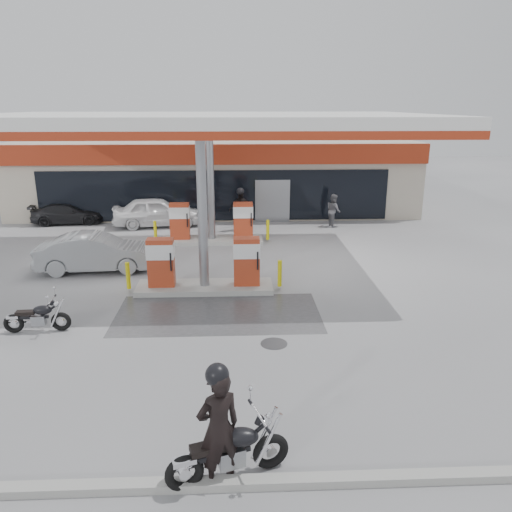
% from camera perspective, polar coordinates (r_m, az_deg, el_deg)
% --- Properties ---
extents(ground, '(90.00, 90.00, 0.00)m').
position_cam_1_polar(ground, '(14.91, -6.28, -6.60)').
color(ground, gray).
rests_on(ground, ground).
extents(wet_patch, '(6.00, 3.00, 0.00)m').
position_cam_1_polar(wet_patch, '(14.88, -4.35, -6.58)').
color(wet_patch, '#4C4C4F').
rests_on(wet_patch, ground).
extents(drain_cover, '(0.70, 0.70, 0.01)m').
position_cam_1_polar(drain_cover, '(13.10, 2.07, -9.97)').
color(drain_cover, '#38383A').
rests_on(drain_cover, ground).
extents(kerb, '(28.00, 0.25, 0.15)m').
position_cam_1_polar(kerb, '(8.91, -9.31, -24.43)').
color(kerb, gray).
rests_on(kerb, ground).
extents(store_building, '(22.00, 8.22, 4.00)m').
position_cam_1_polar(store_building, '(29.85, -4.51, 9.38)').
color(store_building, '#BBB29C').
rests_on(store_building, ground).
extents(canopy, '(16.00, 10.02, 5.51)m').
position_cam_1_polar(canopy, '(18.67, -5.85, 14.86)').
color(canopy, silver).
rests_on(canopy, ground).
extents(pump_island_near, '(5.14, 1.30, 1.78)m').
position_cam_1_polar(pump_island_near, '(16.52, -5.94, -1.56)').
color(pump_island_near, '#9E9E99').
rests_on(pump_island_near, ground).
extents(pump_island_far, '(5.14, 1.30, 1.78)m').
position_cam_1_polar(pump_island_far, '(22.28, -5.09, 3.36)').
color(pump_island_far, '#9E9E99').
rests_on(pump_island_far, ground).
extents(main_motorcycle, '(2.07, 0.96, 1.09)m').
position_cam_1_polar(main_motorcycle, '(8.76, -2.90, -21.56)').
color(main_motorcycle, black).
rests_on(main_motorcycle, ground).
extents(biker_main, '(0.87, 0.75, 2.02)m').
position_cam_1_polar(biker_main, '(8.40, -4.30, -19.05)').
color(biker_main, black).
rests_on(biker_main, ground).
extents(parked_motorcycle, '(1.78, 0.68, 0.91)m').
position_cam_1_polar(parked_motorcycle, '(14.80, -23.63, -6.49)').
color(parked_motorcycle, black).
rests_on(parked_motorcycle, ground).
extents(sedan_white, '(4.54, 2.31, 1.48)m').
position_cam_1_polar(sedan_white, '(25.67, -11.27, 4.99)').
color(sedan_white, white).
rests_on(sedan_white, ground).
extents(attendant, '(0.81, 0.93, 1.63)m').
position_cam_1_polar(attendant, '(25.46, 8.85, 5.19)').
color(attendant, slate).
rests_on(attendant, ground).
extents(hatchback_silver, '(4.32, 1.75, 1.39)m').
position_cam_1_polar(hatchback_silver, '(19.28, -17.84, 0.38)').
color(hatchback_silver, gray).
rests_on(hatchback_silver, ground).
extents(parked_car_left, '(3.76, 1.88, 1.05)m').
position_cam_1_polar(parked_car_left, '(27.57, -20.71, 4.57)').
color(parked_car_left, black).
rests_on(parked_car_left, ground).
extents(parked_car_right, '(4.34, 2.17, 1.18)m').
position_cam_1_polar(parked_car_right, '(28.51, 6.78, 6.07)').
color(parked_car_right, '#450F18').
rests_on(parked_car_right, ground).
extents(biker_walking, '(1.22, 0.71, 1.95)m').
position_cam_1_polar(biker_walking, '(24.35, -1.78, 5.23)').
color(biker_walking, black).
rests_on(biker_walking, ground).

